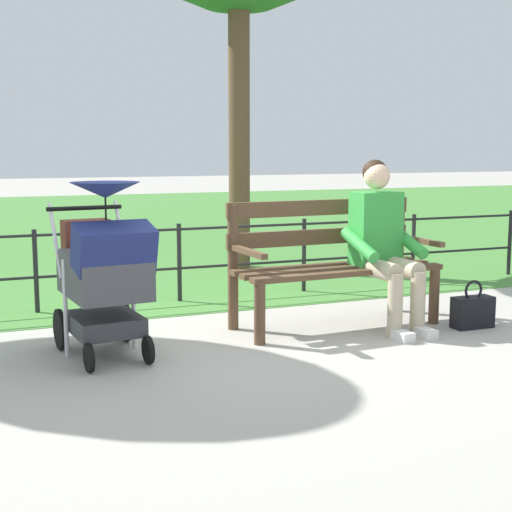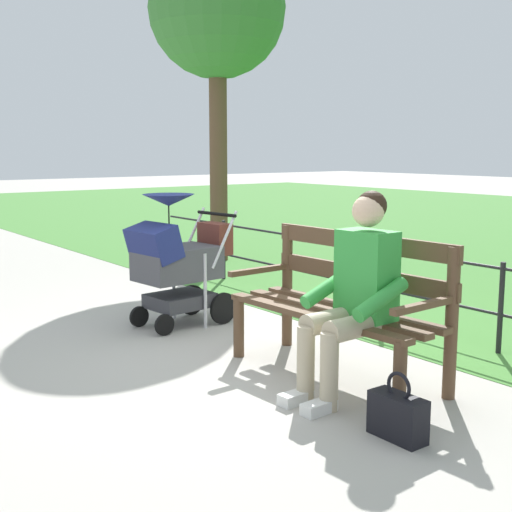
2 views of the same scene
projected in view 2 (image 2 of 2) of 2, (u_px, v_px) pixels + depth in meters
name	position (u px, v px, depth m)	size (l,w,h in m)	color
ground_plane	(255.00, 347.00, 5.29)	(60.00, 60.00, 0.00)	#ADA89E
park_bench	(343.00, 298.00, 4.60)	(1.62, 0.66, 0.96)	brown
person_on_bench	(355.00, 288.00, 4.19)	(0.55, 0.74, 1.28)	tan
stroller	(177.00, 258.00, 5.85)	(0.58, 0.93, 1.15)	black
handbag	(398.00, 416.00, 3.60)	(0.32, 0.14, 0.37)	black
park_fence	(402.00, 279.00, 5.82)	(7.41, 0.04, 0.70)	black
tree_behind_fence	(217.00, 12.00, 8.91)	(1.81, 1.81, 4.25)	brown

